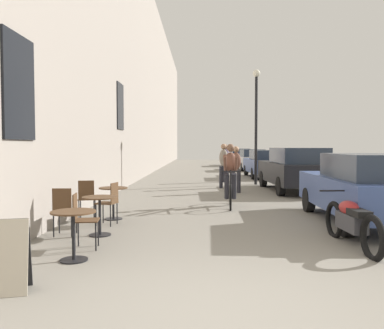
% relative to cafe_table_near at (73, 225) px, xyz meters
% --- Properties ---
extents(ground_plane, '(88.00, 88.00, 0.00)m').
position_rel_cafe_table_near_xyz_m(ground_plane, '(2.07, -1.84, -0.52)').
color(ground_plane, gray).
extents(building_facade_left, '(0.54, 68.00, 11.16)m').
position_rel_cafe_table_near_xyz_m(building_facade_left, '(-1.38, 12.16, 5.06)').
color(building_facade_left, gray).
rests_on(building_facade_left, ground_plane).
extents(cafe_table_near, '(0.64, 0.64, 0.72)m').
position_rel_cafe_table_near_xyz_m(cafe_table_near, '(0.00, 0.00, 0.00)').
color(cafe_table_near, black).
rests_on(cafe_table_near, ground_plane).
extents(cafe_chair_near_toward_street, '(0.43, 0.43, 0.89)m').
position_rel_cafe_table_near_xyz_m(cafe_chair_near_toward_street, '(-0.08, 0.66, -0.00)').
color(cafe_chair_near_toward_street, black).
rests_on(cafe_chair_near_toward_street, ground_plane).
extents(cafe_table_mid, '(0.64, 0.64, 0.72)m').
position_rel_cafe_table_near_xyz_m(cafe_table_mid, '(-0.03, 1.62, 0.00)').
color(cafe_table_mid, black).
rests_on(cafe_table_mid, ground_plane).
extents(cafe_chair_mid_toward_street, '(0.39, 0.39, 0.89)m').
position_rel_cafe_table_near_xyz_m(cafe_chair_mid_toward_street, '(-0.67, 1.55, -0.00)').
color(cafe_chair_mid_toward_street, black).
rests_on(cafe_chair_mid_toward_street, ground_plane).
extents(cafe_table_far, '(0.64, 0.64, 0.72)m').
position_rel_cafe_table_near_xyz_m(cafe_table_far, '(-0.13, 3.25, 0.00)').
color(cafe_table_far, black).
rests_on(cafe_table_far, ground_plane).
extents(cafe_chair_far_toward_street, '(0.45, 0.45, 0.89)m').
position_rel_cafe_table_near_xyz_m(cafe_chair_far_toward_street, '(-0.06, 2.59, -0.00)').
color(cafe_chair_far_toward_street, black).
rests_on(cafe_chair_far_toward_street, ground_plane).
extents(cafe_chair_far_toward_wall, '(0.44, 0.44, 0.89)m').
position_rel_cafe_table_near_xyz_m(cafe_chair_far_toward_wall, '(-0.71, 3.17, -0.00)').
color(cafe_chair_far_toward_wall, black).
rests_on(cafe_chair_far_toward_wall, ground_plane).
extents(sandwich_board_sign, '(0.62, 0.49, 0.84)m').
position_rel_cafe_table_near_xyz_m(sandwich_board_sign, '(-0.39, -1.26, -0.11)').
color(sandwich_board_sign, black).
rests_on(sandwich_board_sign, ground_plane).
extents(cyclist_on_bicycle, '(0.52, 1.76, 1.74)m').
position_rel_cafe_table_near_xyz_m(cyclist_on_bicycle, '(2.65, 5.21, 0.29)').
color(cyclist_on_bicycle, black).
rests_on(cyclist_on_bicycle, ground_plane).
extents(pedestrian_near, '(0.37, 0.29, 1.64)m').
position_rel_cafe_table_near_xyz_m(pedestrian_near, '(3.09, 8.42, 0.40)').
color(pedestrian_near, '#26262D').
rests_on(pedestrian_near, ground_plane).
extents(pedestrian_mid, '(0.35, 0.25, 1.74)m').
position_rel_cafe_table_near_xyz_m(pedestrian_mid, '(2.75, 9.96, 0.46)').
color(pedestrian_mid, '#26262D').
rests_on(pedestrian_mid, ground_plane).
extents(pedestrian_far, '(0.35, 0.25, 1.73)m').
position_rel_cafe_table_near_xyz_m(pedestrian_far, '(2.98, 12.55, 0.45)').
color(pedestrian_far, '#26262D').
rests_on(pedestrian_far, ground_plane).
extents(street_lamp, '(0.32, 0.32, 4.90)m').
position_rel_cafe_table_near_xyz_m(street_lamp, '(4.22, 11.49, 2.59)').
color(street_lamp, black).
rests_on(street_lamp, ground_plane).
extents(parked_car_nearest, '(1.85, 4.23, 1.49)m').
position_rel_cafe_table_near_xyz_m(parked_car_nearest, '(5.31, 2.85, 0.25)').
color(parked_car_nearest, '#384C84').
rests_on(parked_car_nearest, ground_plane).
extents(parked_car_second, '(2.02, 4.53, 1.59)m').
position_rel_cafe_table_near_xyz_m(parked_car_second, '(5.28, 8.91, 0.30)').
color(parked_car_second, black).
rests_on(parked_car_second, ground_plane).
extents(parked_car_third, '(1.78, 4.08, 1.44)m').
position_rel_cafe_table_near_xyz_m(parked_car_third, '(5.20, 15.27, 0.23)').
color(parked_car_third, '#384C84').
rests_on(parked_car_third, ground_plane).
extents(parked_car_fourth, '(1.80, 4.07, 1.43)m').
position_rel_cafe_table_near_xyz_m(parked_car_fourth, '(5.31, 21.54, 0.22)').
color(parked_car_fourth, '#B7B7BC').
rests_on(parked_car_fourth, ground_plane).
extents(parked_car_fifth, '(1.77, 4.07, 1.44)m').
position_rel_cafe_table_near_xyz_m(parked_car_fifth, '(5.13, 27.74, 0.22)').
color(parked_car_fifth, '#384C84').
rests_on(parked_car_fifth, ground_plane).
extents(parked_motorcycle, '(0.62, 2.15, 0.92)m').
position_rel_cafe_table_near_xyz_m(parked_motorcycle, '(4.31, 0.89, -0.12)').
color(parked_motorcycle, black).
rests_on(parked_motorcycle, ground_plane).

